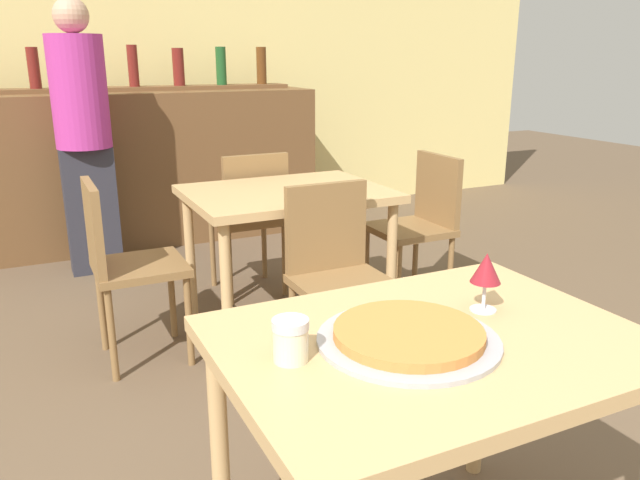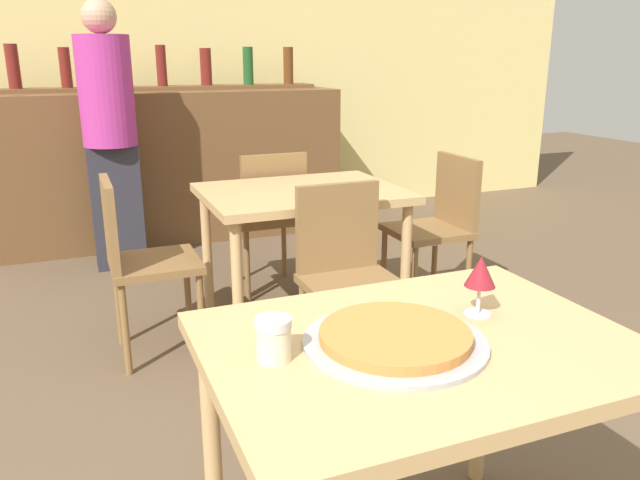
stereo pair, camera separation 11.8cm
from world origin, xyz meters
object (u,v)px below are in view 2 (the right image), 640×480
Objects in this scene: chair_far_side_left at (137,254)px; chair_far_side_back at (269,211)px; chair_far_side_front at (347,269)px; cheese_shaker at (273,339)px; pizza_tray at (395,339)px; chair_far_side_right at (439,220)px; person_standing at (110,128)px; wine_glass at (481,273)px.

chair_far_side_back is at bearing -55.88° from chair_far_side_left.
cheese_shaker is (-0.68, -1.09, 0.28)m from chair_far_side_front.
chair_far_side_left is at bearing 103.76° from pizza_tray.
chair_far_side_right is at bearing 145.88° from chair_far_side_back.
person_standing is 10.83× the size of wine_glass.
person_standing reaches higher than chair_far_side_front.
chair_far_side_front is 1.99× the size of pizza_tray.
person_standing is 3.10m from wine_glass.
chair_far_side_back reaches higher than cheese_shaker.
person_standing is at bearing 102.63° from wine_glass.
chair_far_side_front is 1.00× the size of chair_far_side_back.
chair_far_side_right is 2.18m from person_standing.
chair_far_side_right is 5.41× the size of wine_glass.
person_standing is at bearing 111.85° from chair_far_side_front.
chair_far_side_front and chair_far_side_left have the same top height.
chair_far_side_left is at bearing 113.52° from wine_glass.
wine_glass is at bearing -77.37° from person_standing.
chair_far_side_front is 1.23m from pizza_tray.
chair_far_side_left is at bearing -90.00° from chair_far_side_right.
cheese_shaker is at bearing 172.11° from pizza_tray.
chair_far_side_left is at bearing -90.84° from person_standing.
chair_far_side_back and chair_far_side_right have the same top height.
chair_far_side_right reaches higher than pizza_tray.
person_standing reaches higher than chair_far_side_right.
wine_glass reaches higher than cheese_shaker.
wine_glass reaches higher than chair_far_side_left.
person_standing is (-0.39, 3.10, 0.18)m from pizza_tray.
chair_far_side_back is 1.00× the size of chair_far_side_left.
chair_far_side_back is 2.18m from wine_glass.
chair_far_side_back is at bearing 79.88° from pizza_tray.
chair_far_side_left is 0.50× the size of person_standing.
chair_far_side_back is 0.98m from chair_far_side_left.
wine_glass is (-0.11, -1.06, 0.34)m from chair_far_side_front.
chair_far_side_front is 1.32m from cheese_shaker.
chair_far_side_left is 1.75m from pizza_tray.
cheese_shaker is at bearing -175.56° from chair_far_side_left.
person_standing is (0.02, 1.42, 0.43)m from chair_far_side_left.
chair_far_side_front is 0.98m from chair_far_side_right.
chair_far_side_front reaches higher than cheese_shaker.
pizza_tray is (-1.21, -1.68, 0.25)m from chair_far_side_right.
chair_far_side_left reaches higher than cheese_shaker.
chair_far_side_back is 0.98m from chair_far_side_right.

